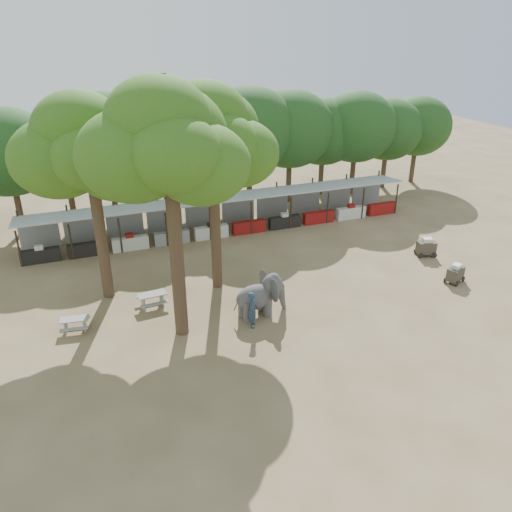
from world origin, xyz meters
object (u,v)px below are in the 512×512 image
object	(u,v)px
yard_tree_back	(209,137)
elephant	(261,295)
yard_tree_left	(85,149)
handler	(253,310)
picnic_table_far	(152,298)
cart_back	(426,247)
picnic_table_near	(75,323)
yard_tree_center	(164,144)
cart_front	(455,273)

from	to	relation	value
yard_tree_back	elephant	size ratio (longest dim) A/B	3.90
yard_tree_left	handler	distance (m)	11.42
yard_tree_left	handler	world-z (taller)	yard_tree_left
yard_tree_back	picnic_table_far	xyz separation A→B (m)	(-3.78, -1.18, -8.05)
handler	picnic_table_far	world-z (taller)	handler
elephant	handler	size ratio (longest dim) A/B	1.51
yard_tree_left	cart_back	bearing A→B (deg)	-5.72
yard_tree_back	elephant	bearing A→B (deg)	-70.70
yard_tree_back	picnic_table_far	size ratio (longest dim) A/B	7.10
yard_tree_left	picnic_table_near	xyz separation A→B (m)	(-1.75, -3.17, -7.76)
yard_tree_center	cart_front	world-z (taller)	yard_tree_center
cart_front	elephant	bearing A→B (deg)	152.53
cart_front	picnic_table_near	bearing A→B (deg)	149.14
yard_tree_left	cart_front	world-z (taller)	yard_tree_left
yard_tree_center	picnic_table_far	distance (m)	9.20
yard_tree_left	picnic_table_near	distance (m)	8.56
handler	picnic_table_near	xyz separation A→B (m)	(-8.32, 2.73, -0.52)
picnic_table_near	picnic_table_far	world-z (taller)	picnic_table_far
handler	cart_back	world-z (taller)	handler
picnic_table_far	cart_back	distance (m)	17.79
handler	cart_front	world-z (taller)	handler
yard_tree_back	yard_tree_left	bearing A→B (deg)	170.54
picnic_table_far	cart_front	size ratio (longest dim) A/B	1.15
elephant	picnic_table_near	world-z (taller)	elephant
yard_tree_center	elephant	size ratio (longest dim) A/B	4.13
yard_tree_center	handler	world-z (taller)	yard_tree_center
yard_tree_left	yard_tree_back	bearing A→B (deg)	-9.46
handler	cart_front	bearing A→B (deg)	-69.15
picnic_table_near	cart_front	distance (m)	21.17
picnic_table_far	cart_front	xyz separation A→B (m)	(17.05, -3.45, 0.08)
picnic_table_near	cart_back	xyz separation A→B (m)	(21.76, 1.16, 0.17)
elephant	cart_back	distance (m)	12.97
yard_tree_back	picnic_table_near	distance (m)	11.42
yard_tree_center	yard_tree_back	distance (m)	5.04
yard_tree_center	cart_front	bearing A→B (deg)	-2.22
yard_tree_center	cart_front	xyz separation A→B (m)	(16.27, -0.63, -8.64)
elephant	yard_tree_left	bearing A→B (deg)	141.33
yard_tree_left	picnic_table_far	bearing A→B (deg)	-44.48
yard_tree_back	cart_back	distance (m)	16.13
handler	cart_front	size ratio (longest dim) A/B	1.39
picnic_table_near	yard_tree_left	bearing A→B (deg)	69.64
cart_back	picnic_table_near	bearing A→B (deg)	-159.96
yard_tree_center	picnic_table_near	bearing A→B (deg)	158.89
picnic_table_near	cart_back	distance (m)	21.79
yard_tree_left	yard_tree_center	xyz separation A→B (m)	(3.00, -5.00, 1.01)
yard_tree_back	picnic_table_near	bearing A→B (deg)	-164.39
yard_tree_back	cart_front	xyz separation A→B (m)	(13.27, -4.63, -7.97)
yard_tree_left	yard_tree_back	distance (m)	6.09
picnic_table_near	cart_front	xyz separation A→B (m)	(21.02, -2.46, 0.13)
yard_tree_center	cart_back	size ratio (longest dim) A/B	8.30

